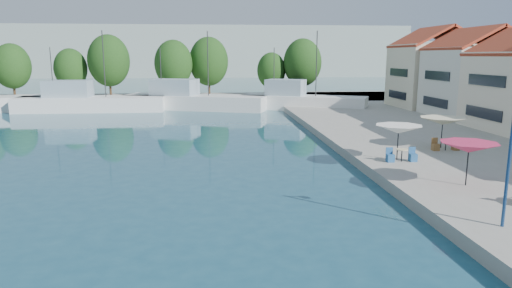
{
  "coord_description": "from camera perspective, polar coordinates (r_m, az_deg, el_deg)",
  "views": [
    {
      "loc": [
        -2.77,
        -2.78,
        6.82
      ],
      "look_at": [
        -0.03,
        26.0,
        1.19
      ],
      "focal_mm": 32.0,
      "sensor_mm": 36.0,
      "label": 1
    }
  ],
  "objects": [
    {
      "name": "cafe_table_03",
      "position": [
        32.84,
        22.62,
        -0.24
      ],
      "size": [
        1.82,
        0.7,
        0.76
      ],
      "color": "black",
      "rests_on": "quay_right"
    },
    {
      "name": "tree_08",
      "position": [
        72.96,
        5.82,
        10.09
      ],
      "size": [
        5.97,
        5.97,
        8.84
      ],
      "color": "#3F2B19",
      "rests_on": "quay_far"
    },
    {
      "name": "tree_05",
      "position": [
        71.97,
        -10.28,
        9.84
      ],
      "size": [
        5.8,
        5.8,
        8.59
      ],
      "color": "#3F2B19",
      "rests_on": "quay_far"
    },
    {
      "name": "umbrella_pink",
      "position": [
        24.1,
        25.07,
        -0.39
      ],
      "size": [
        2.76,
        2.76,
        2.13
      ],
      "color": "black",
      "rests_on": "quay_right"
    },
    {
      "name": "umbrella_white",
      "position": [
        28.53,
        17.4,
        1.78
      ],
      "size": [
        2.84,
        2.84,
        2.14
      ],
      "color": "black",
      "rests_on": "quay_right"
    },
    {
      "name": "tree_04",
      "position": [
        74.82,
        -17.93,
        9.89
      ],
      "size": [
        6.35,
        6.35,
        9.4
      ],
      "color": "#3F2B19",
      "rests_on": "quay_far"
    },
    {
      "name": "cafe_table_02",
      "position": [
        28.45,
        17.74,
        -1.55
      ],
      "size": [
        1.82,
        0.7,
        0.76
      ],
      "color": "black",
      "rests_on": "quay_right"
    },
    {
      "name": "quay_far",
      "position": [
        70.28,
        -9.73,
        5.54
      ],
      "size": [
        90.0,
        16.0,
        0.6
      ],
      "primitive_type": "cube",
      "color": "gray",
      "rests_on": "ground"
    },
    {
      "name": "building_05",
      "position": [
        52.2,
        25.71,
        8.23
      ],
      "size": [
        8.4,
        8.8,
        9.7
      ],
      "color": "silver",
      "rests_on": "quay_right"
    },
    {
      "name": "tree_03",
      "position": [
        76.64,
        -22.17,
        8.72
      ],
      "size": [
        4.93,
        4.93,
        7.3
      ],
      "color": "#3F2B19",
      "rests_on": "quay_far"
    },
    {
      "name": "hill_east",
      "position": [
        187.72,
        7.87,
        10.67
      ],
      "size": [
        140.0,
        40.0,
        12.0
      ],
      "primitive_type": "cube",
      "color": "#93A097",
      "rests_on": "ground"
    },
    {
      "name": "tree_07",
      "position": [
        73.27,
        1.93,
        9.17
      ],
      "size": [
        4.53,
        4.53,
        6.71
      ],
      "color": "#3F2B19",
      "rests_on": "quay_far"
    },
    {
      "name": "building_06",
      "position": [
        60.09,
        21.3,
        9.02
      ],
      "size": [
        9.0,
        8.8,
        10.2
      ],
      "color": "beige",
      "rests_on": "quay_right"
    },
    {
      "name": "trawler_04",
      "position": [
        58.51,
        5.55,
        5.33
      ],
      "size": [
        15.98,
        10.34,
        10.2
      ],
      "rotation": [
        0.0,
        0.0,
        -0.44
      ],
      "color": "silver",
      "rests_on": "ground"
    },
    {
      "name": "umbrella_cream",
      "position": [
        33.39,
        22.31,
        2.67
      ],
      "size": [
        3.09,
        3.09,
        2.1
      ],
      "color": "black",
      "rests_on": "quay_right"
    },
    {
      "name": "trawler_03",
      "position": [
        59.55,
        -8.06,
        5.37
      ],
      "size": [
        18.97,
        10.45,
        10.2
      ],
      "rotation": [
        0.0,
        0.0,
        -0.33
      ],
      "color": "silver",
      "rests_on": "ground"
    },
    {
      "name": "tree_02",
      "position": [
        78.39,
        -28.2,
        8.57
      ],
      "size": [
        5.42,
        5.42,
        8.02
      ],
      "color": "#3F2B19",
      "rests_on": "quay_far"
    },
    {
      "name": "hill_west",
      "position": [
        165.05,
        -15.22,
        11.05
      ],
      "size": [
        180.0,
        40.0,
        16.0
      ],
      "primitive_type": "cube",
      "color": "#93A097",
      "rests_on": "ground"
    },
    {
      "name": "trawler_02",
      "position": [
        60.36,
        -20.29,
        4.87
      ],
      "size": [
        17.81,
        4.66,
        10.2
      ],
      "rotation": [
        0.0,
        0.0,
        0.0
      ],
      "color": "white",
      "rests_on": "ground"
    },
    {
      "name": "tree_06",
      "position": [
        73.83,
        -5.93,
        10.22
      ],
      "size": [
        6.17,
        6.17,
        9.13
      ],
      "color": "#3F2B19",
      "rests_on": "quay_far"
    }
  ]
}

